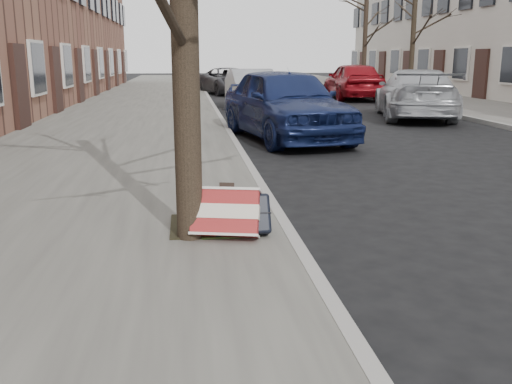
{
  "coord_description": "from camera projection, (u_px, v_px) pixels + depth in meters",
  "views": [
    {
      "loc": [
        -2.24,
        -4.39,
        1.81
      ],
      "look_at": [
        -1.6,
        0.8,
        0.56
      ],
      "focal_mm": 40.0,
      "sensor_mm": 36.0,
      "label": 1
    }
  ],
  "objects": [
    {
      "name": "car_near_mid",
      "position": [
        252.0,
        89.0,
        19.79
      ],
      "size": [
        1.66,
        4.26,
        1.38
      ],
      "primitive_type": "imported",
      "rotation": [
        0.0,
        0.0,
        0.05
      ],
      "color": "#A2A5AA",
      "rests_on": "ground"
    },
    {
      "name": "dirt_patch",
      "position": [
        213.0,
        225.0,
        5.82
      ],
      "size": [
        0.85,
        0.85,
        0.02
      ],
      "primitive_type": "cube",
      "color": "black",
      "rests_on": "near_sidewalk"
    },
    {
      "name": "near_sidewalk",
      "position": [
        141.0,
        110.0,
        18.95
      ],
      "size": [
        5.0,
        70.0,
        0.12
      ],
      "primitive_type": "cube",
      "color": "slate",
      "rests_on": "ground"
    },
    {
      "name": "far_sidewalk",
      "position": [
        469.0,
        107.0,
        20.32
      ],
      "size": [
        4.0,
        70.0,
        0.12
      ],
      "primitive_type": "cube",
      "color": "slate",
      "rests_on": "ground"
    },
    {
      "name": "suitcase_red",
      "position": [
        226.0,
        213.0,
        5.39
      ],
      "size": [
        0.69,
        0.48,
        0.49
      ],
      "primitive_type": "cube",
      "rotation": [
        -0.42,
        0.0,
        -0.23
      ],
      "color": "maroon",
      "rests_on": "near_sidewalk"
    },
    {
      "name": "suitcase_navy",
      "position": [
        242.0,
        214.0,
        5.45
      ],
      "size": [
        0.56,
        0.34,
        0.43
      ],
      "primitive_type": "cube",
      "rotation": [
        -0.42,
        0.0,
        0.05
      ],
      "color": "black",
      "rests_on": "near_sidewalk"
    },
    {
      "name": "car_far_front",
      "position": [
        415.0,
        94.0,
        16.83
      ],
      "size": [
        3.17,
        5.32,
        1.44
      ],
      "primitive_type": "imported",
      "rotation": [
        0.0,
        0.0,
        2.9
      ],
      "color": "#A4A7AB",
      "rests_on": "ground"
    },
    {
      "name": "car_near_front",
      "position": [
        285.0,
        103.0,
        12.51
      ],
      "size": [
        2.72,
        4.96,
        1.6
      ],
      "primitive_type": "imported",
      "rotation": [
        0.0,
        0.0,
        0.19
      ],
      "color": "#141F4C",
      "rests_on": "ground"
    },
    {
      "name": "ground",
      "position": [
        451.0,
        271.0,
        4.93
      ],
      "size": [
        120.0,
        120.0,
        0.0
      ],
      "primitive_type": "plane",
      "color": "black",
      "rests_on": "ground"
    },
    {
      "name": "car_near_back",
      "position": [
        229.0,
        81.0,
        27.75
      ],
      "size": [
        3.15,
        4.94,
        1.27
      ],
      "primitive_type": "imported",
      "rotation": [
        0.0,
        0.0,
        0.25
      ],
      "color": "#35353A",
      "rests_on": "ground"
    },
    {
      "name": "tree_far_b",
      "position": [
        413.0,
        43.0,
        23.64
      ],
      "size": [
        0.21,
        0.21,
        4.42
      ],
      "primitive_type": "cylinder",
      "color": "black",
      "rests_on": "far_sidewalk"
    },
    {
      "name": "tree_far_c",
      "position": [
        365.0,
        40.0,
        29.83
      ],
      "size": [
        0.24,
        0.24,
        5.07
      ],
      "primitive_type": "cylinder",
      "color": "black",
      "rests_on": "far_sidewalk"
    },
    {
      "name": "car_far_back",
      "position": [
        353.0,
        81.0,
        24.35
      ],
      "size": [
        2.07,
        4.72,
        1.58
      ],
      "primitive_type": "imported",
      "rotation": [
        0.0,
        0.0,
        3.1
      ],
      "color": "maroon",
      "rests_on": "ground"
    }
  ]
}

